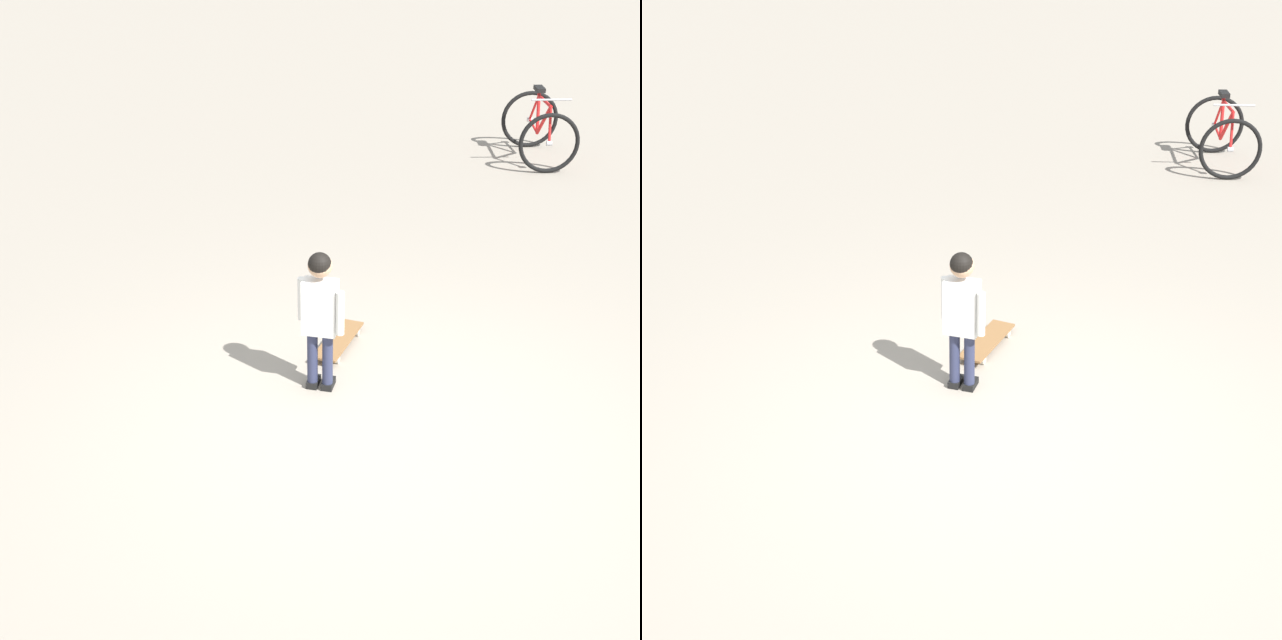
# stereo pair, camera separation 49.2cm
# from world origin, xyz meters

# --- Properties ---
(ground_plane) EXTENTS (50.00, 50.00, 0.00)m
(ground_plane) POSITION_xyz_m (0.00, 0.00, 0.00)
(ground_plane) COLOR #9E9384
(child_person) EXTENTS (0.37, 0.22, 1.06)m
(child_person) POSITION_xyz_m (-0.50, 0.56, 0.66)
(child_person) COLOR #2D3351
(child_person) RESTS_ON ground
(skateboard) EXTENTS (0.28, 0.69, 0.07)m
(skateboard) POSITION_xyz_m (-0.50, 1.18, 0.06)
(skateboard) COLOR olive
(skateboard) RESTS_ON ground
(bicycle_near) EXTENTS (0.95, 1.21, 0.85)m
(bicycle_near) POSITION_xyz_m (0.87, 6.34, 0.38)
(bicycle_near) COLOR black
(bicycle_near) RESTS_ON ground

